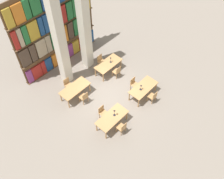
% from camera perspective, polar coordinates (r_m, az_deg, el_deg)
% --- Properties ---
extents(ground_plane, '(40.00, 40.00, 0.00)m').
position_cam_1_polar(ground_plane, '(15.09, -0.39, -1.33)').
color(ground_plane, gray).
extents(bookshelf_bank, '(5.76, 0.35, 5.50)m').
position_cam_1_polar(bookshelf_bank, '(15.69, -12.64, 13.49)').
color(bookshelf_bank, brown).
rests_on(bookshelf_bank, ground_plane).
extents(pillar_left, '(0.54, 0.54, 6.00)m').
position_cam_1_polar(pillar_left, '(14.10, -11.81, 10.42)').
color(pillar_left, beige).
rests_on(pillar_left, ground_plane).
extents(pillar_center, '(0.54, 0.54, 6.00)m').
position_cam_1_polar(pillar_center, '(14.94, -6.32, 13.89)').
color(pillar_center, beige).
rests_on(pillar_center, ground_plane).
extents(reading_table_0, '(1.83, 0.85, 0.75)m').
position_cam_1_polar(reading_table_0, '(13.37, -0.02, -6.54)').
color(reading_table_0, tan).
rests_on(reading_table_0, ground_plane).
extents(chair_0, '(0.42, 0.40, 0.88)m').
position_cam_1_polar(chair_0, '(13.28, 2.30, -8.67)').
color(chair_0, tan).
rests_on(chair_0, ground_plane).
extents(chair_1, '(0.42, 0.40, 0.88)m').
position_cam_1_polar(chair_1, '(13.80, -2.13, -5.21)').
color(chair_1, tan).
rests_on(chair_1, ground_plane).
extents(desk_lamp_0, '(0.14, 0.14, 0.48)m').
position_cam_1_polar(desk_lamp_0, '(13.09, 0.56, -5.12)').
color(desk_lamp_0, '#232328').
rests_on(desk_lamp_0, reading_table_0).
extents(reading_table_1, '(1.83, 0.85, 0.75)m').
position_cam_1_polar(reading_table_1, '(14.69, 7.16, 0.29)').
color(reading_table_1, tan).
rests_on(reading_table_1, ground_plane).
extents(chair_2, '(0.42, 0.40, 0.88)m').
position_cam_1_polar(chair_2, '(14.62, 9.32, -1.56)').
color(chair_2, tan).
rests_on(chair_2, ground_plane).
extents(chair_3, '(0.42, 0.40, 0.88)m').
position_cam_1_polar(chair_3, '(15.10, 5.06, 1.33)').
color(chair_3, tan).
rests_on(chair_3, ground_plane).
extents(desk_lamp_1, '(0.14, 0.14, 0.41)m').
position_cam_1_polar(desk_lamp_1, '(14.29, 6.66, 0.69)').
color(desk_lamp_1, '#232328').
rests_on(desk_lamp_1, reading_table_1).
extents(reading_table_2, '(1.83, 0.85, 0.75)m').
position_cam_1_polar(reading_table_2, '(14.70, -8.46, 0.11)').
color(reading_table_2, tan).
rests_on(reading_table_2, ground_plane).
extents(chair_4, '(0.42, 0.40, 0.88)m').
position_cam_1_polar(chair_4, '(14.49, -6.41, -1.73)').
color(chair_4, tan).
rests_on(chair_4, ground_plane).
extents(chair_5, '(0.42, 0.40, 0.88)m').
position_cam_1_polar(chair_5, '(15.24, -10.04, 1.18)').
color(chair_5, tan).
rests_on(chair_5, ground_plane).
extents(reading_table_3, '(1.83, 0.85, 0.75)m').
position_cam_1_polar(reading_table_3, '(15.90, -0.85, 5.77)').
color(reading_table_3, tan).
rests_on(reading_table_3, ground_plane).
extents(chair_6, '(0.42, 0.40, 0.88)m').
position_cam_1_polar(chair_6, '(15.72, 1.15, 4.14)').
color(chair_6, tan).
rests_on(chair_6, ground_plane).
extents(chair_7, '(0.42, 0.40, 0.88)m').
position_cam_1_polar(chair_7, '(16.41, -2.55, 6.60)').
color(chair_7, tan).
rests_on(chair_7, ground_plane).
extents(desk_lamp_2, '(0.14, 0.14, 0.42)m').
position_cam_1_polar(desk_lamp_2, '(15.72, -0.32, 7.01)').
color(desk_lamp_2, '#232328').
rests_on(desk_lamp_2, reading_table_3).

